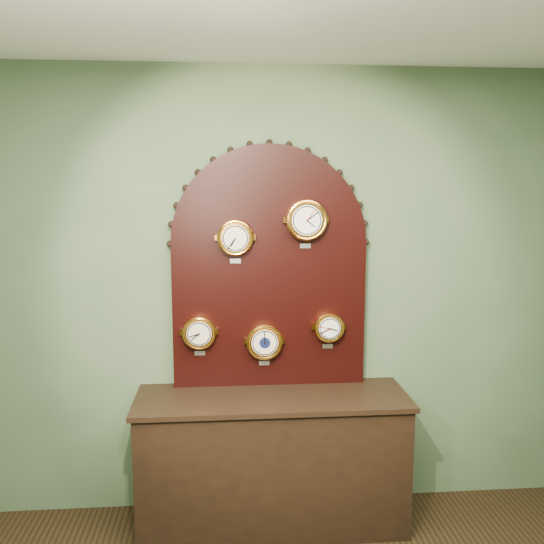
{
  "coord_description": "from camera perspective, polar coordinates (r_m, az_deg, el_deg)",
  "views": [
    {
      "loc": [
        -0.27,
        -1.06,
        2.09
      ],
      "look_at": [
        0.0,
        2.25,
        1.58
      ],
      "focal_mm": 37.96,
      "sensor_mm": 36.0,
      "label": 1
    }
  ],
  "objects": [
    {
      "name": "barometer",
      "position": [
        3.58,
        -0.75,
        -6.91
      ],
      "size": [
        0.22,
        0.08,
        0.27
      ],
      "color": "gold",
      "rests_on": "display_board"
    },
    {
      "name": "display_board",
      "position": [
        3.55,
        -0.27,
        1.22
      ],
      "size": [
        1.26,
        0.06,
        1.53
      ],
      "color": "black",
      "rests_on": "shop_counter"
    },
    {
      "name": "hygrometer",
      "position": [
        3.56,
        -7.23,
        -5.98
      ],
      "size": [
        0.2,
        0.08,
        0.26
      ],
      "color": "gold",
      "rests_on": "display_board"
    },
    {
      "name": "shop_counter",
      "position": [
        3.7,
        0.03,
        -18.4
      ],
      "size": [
        1.6,
        0.5,
        0.8
      ],
      "primitive_type": "cube",
      "color": "black",
      "rests_on": "ground_plane"
    },
    {
      "name": "roman_clock",
      "position": [
        3.46,
        -3.66,
        3.41
      ],
      "size": [
        0.22,
        0.08,
        0.27
      ],
      "color": "gold",
      "rests_on": "display_board"
    },
    {
      "name": "wall_back",
      "position": [
        3.63,
        -0.33,
        -2.21
      ],
      "size": [
        4.0,
        0.0,
        4.0
      ],
      "primitive_type": "plane",
      "rotation": [
        1.57,
        0.0,
        0.0
      ],
      "color": "#4A6344",
      "rests_on": "ground"
    },
    {
      "name": "arabic_clock",
      "position": [
        3.48,
        3.42,
        5.17
      ],
      "size": [
        0.25,
        0.08,
        0.3
      ],
      "color": "gold",
      "rests_on": "display_board"
    },
    {
      "name": "tide_clock",
      "position": [
        3.61,
        5.66,
        -5.48
      ],
      "size": [
        0.18,
        0.08,
        0.24
      ],
      "color": "gold",
      "rests_on": "display_board"
    }
  ]
}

